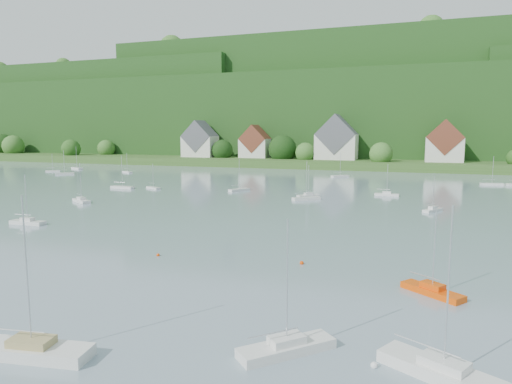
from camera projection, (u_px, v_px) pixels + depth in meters
far_shore_strip at (329, 161)px, 197.90m from camera, size 600.00×60.00×3.00m
forested_ridge at (352, 116)px, 259.17m from camera, size 620.00×181.22×69.89m
village_building_0 at (200, 142)px, 202.65m from camera, size 14.00×10.40×16.00m
village_building_1 at (255, 144)px, 196.46m from camera, size 12.00×9.36×14.00m
village_building_2 at (337, 141)px, 183.89m from camera, size 16.00×11.44×18.00m
village_building_3 at (444, 144)px, 169.06m from camera, size 13.00×10.40×15.50m
near_sailboat_2 at (32, 349)px, 28.90m from camera, size 7.87×3.28×10.31m
near_sailboat_3 at (287, 346)px, 29.37m from camera, size 5.83×5.89×8.74m
near_sailboat_4 at (444, 371)px, 26.25m from camera, size 7.59×5.42×10.12m
near_sailboat_5 at (432, 290)px, 39.93m from camera, size 5.41×4.64×7.56m
near_sailboat_6 at (28, 222)px, 70.24m from camera, size 5.72×1.82×7.64m
mooring_buoy_2 at (302, 264)px, 49.16m from camera, size 0.45×0.45×0.45m
mooring_buoy_3 at (158, 256)px, 52.40m from camera, size 0.39×0.39×0.39m
mooring_buoy_4 at (374, 367)px, 27.64m from camera, size 0.45×0.45×0.45m
far_sailboat_cluster at (311, 186)px, 117.62m from camera, size 192.57×73.31×8.53m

